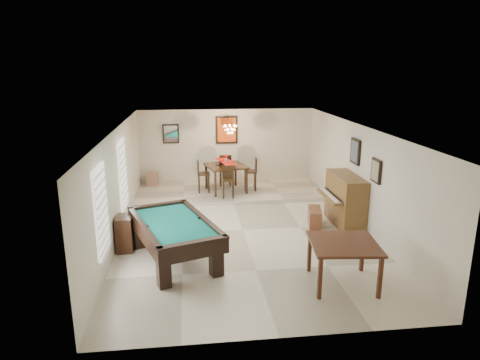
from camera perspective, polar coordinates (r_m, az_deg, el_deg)
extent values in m
cube|color=beige|center=(10.94, 0.38, -6.69)|extent=(6.00, 9.00, 0.02)
cube|color=silver|center=(14.89, -1.79, 4.44)|extent=(6.00, 0.04, 2.60)
cube|color=silver|center=(6.35, 5.56, -10.63)|extent=(6.00, 0.04, 2.60)
cube|color=silver|center=(10.59, -15.94, -0.56)|extent=(0.04, 9.00, 2.60)
cube|color=silver|center=(11.29, 15.67, 0.42)|extent=(0.04, 9.00, 2.60)
cube|color=white|center=(10.26, 0.40, 6.97)|extent=(6.00, 9.00, 0.04)
cube|color=beige|center=(13.97, -1.29, -1.51)|extent=(6.00, 2.50, 0.12)
cube|color=white|center=(8.49, -18.00, -3.87)|extent=(0.06, 1.00, 1.70)
cube|color=white|center=(11.13, -15.36, 0.77)|extent=(0.06, 1.00, 1.70)
cube|color=brown|center=(11.33, 9.94, -4.89)|extent=(0.47, 0.84, 0.44)
cube|color=black|center=(10.00, -15.08, -6.86)|extent=(0.36, 0.53, 0.80)
cube|color=#9F7156|center=(14.77, -11.62, 0.15)|extent=(0.37, 0.45, 0.40)
cube|color=#D84C14|center=(14.75, -1.79, 6.70)|extent=(0.75, 0.06, 0.95)
cube|color=white|center=(14.73, -9.21, 6.10)|extent=(0.55, 0.06, 0.65)
cube|color=slate|center=(11.42, 15.14, 3.71)|extent=(0.06, 0.55, 0.65)
cube|color=gray|center=(10.29, 17.70, 1.17)|extent=(0.06, 0.45, 0.55)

